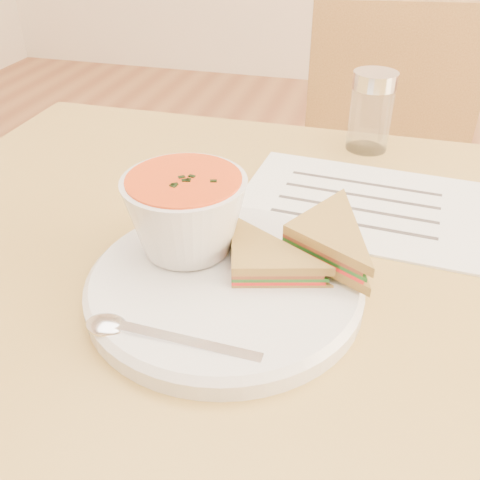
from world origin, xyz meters
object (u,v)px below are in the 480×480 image
(plate, at_px, (225,286))
(chair_far, at_px, (387,223))
(dining_table, at_px, (281,457))
(soup_bowl, at_px, (186,218))
(condiment_shaker, at_px, (371,112))

(plate, bearing_deg, chair_far, 75.86)
(dining_table, relative_size, soup_bowl, 8.25)
(dining_table, xyz_separation_m, chair_far, (0.12, 0.60, 0.06))
(plate, relative_size, condiment_shaker, 2.34)
(plate, distance_m, soup_bowl, 0.08)
(soup_bowl, height_order, condiment_shaker, condiment_shaker)
(plate, height_order, condiment_shaker, condiment_shaker)
(soup_bowl, bearing_deg, condiment_shaker, 65.62)
(plate, bearing_deg, dining_table, 58.14)
(chair_far, xyz_separation_m, plate, (-0.17, -0.69, 0.32))
(chair_far, bearing_deg, soup_bowl, 61.95)
(dining_table, bearing_deg, plate, -121.86)
(condiment_shaker, bearing_deg, soup_bowl, -114.38)
(chair_far, xyz_separation_m, soup_bowl, (-0.22, -0.66, 0.37))
(plate, distance_m, condiment_shaker, 0.40)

